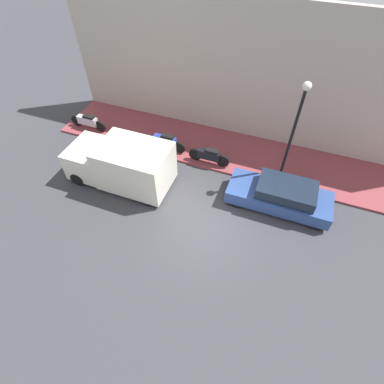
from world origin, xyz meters
The scene contains 9 objects.
ground_plane centered at (0.00, 0.00, 0.00)m, with size 60.00×60.00×0.00m, color #38383D.
sidewalk centered at (4.88, 0.00, 0.05)m, with size 3.18×18.49×0.10m.
building_facade centered at (6.62, 0.00, 3.25)m, with size 0.30×18.49×6.49m.
parked_car centered at (2.26, -2.67, 0.61)m, with size 1.63×4.22×1.25m.
delivery_van centered at (1.25, 4.17, 1.04)m, with size 2.09×4.59×2.07m.
motorcycle_black centered at (3.65, 0.91, 0.56)m, with size 0.30×2.01×0.83m.
motorcycle_blue centered at (3.87, 3.27, 0.57)m, with size 0.30×2.12×0.87m.
scooter_silver centered at (4.01, 7.86, 0.55)m, with size 0.30×2.10×0.82m.
streetlamp centered at (3.68, -2.44, 3.17)m, with size 0.33×0.33×4.75m.
Camera 1 is at (-6.69, -2.13, 9.86)m, focal length 28.00 mm.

